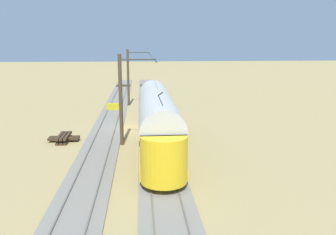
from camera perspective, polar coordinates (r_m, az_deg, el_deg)
The scene contains 9 objects.
ground_plane at distance 31.18m, azimuth -6.31°, elevation -1.89°, with size 220.00×220.00×0.00m, color #9E8956.
track_streetcar_siding at distance 31.47m, azimuth -2.41°, elevation -1.59°, with size 2.80×80.00×0.18m.
track_adjacent_siding at distance 31.61m, azimuth -10.17°, elevation -1.72°, with size 2.80×80.00×0.18m.
vintage_streetcar at distance 25.11m, azimuth -1.89°, elevation -0.08°, with size 2.65×17.42×5.01m.
catenary_pole_foreground at distance 42.17m, azimuth -6.66°, elevation 6.93°, with size 2.91×0.28×6.95m.
catenary_pole_mid_near at distance 25.64m, azimuth -7.84°, elevation 3.21°, with size 2.91×0.28×6.95m.
overhead_wire_run at distance 34.29m, azimuth -2.94°, elevation 10.33°, with size 2.70×20.69×0.18m.
spare_tie_stack at distance 28.29m, azimuth -17.23°, elevation -3.35°, with size 2.40×2.40×0.54m.
track_end_bumper at distance 39.79m, azimuth -9.08°, elevation 1.80°, with size 1.80×0.60×0.80m, color #B2A519.
Camera 1 is at (-0.96, 30.17, 7.81)m, focal length 35.96 mm.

